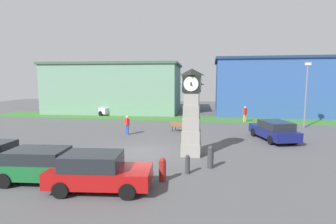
% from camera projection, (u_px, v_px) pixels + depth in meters
% --- Properties ---
extents(ground_plane, '(79.77, 79.77, 0.00)m').
position_uv_depth(ground_plane, '(144.00, 152.00, 16.46)').
color(ground_plane, '#4C4C4F').
extents(clock_tower, '(1.42, 1.37, 5.14)m').
position_uv_depth(clock_tower, '(191.00, 114.00, 15.44)').
color(clock_tower, gray).
rests_on(clock_tower, ground_plane).
extents(bollard_near_tower, '(0.27, 0.27, 0.90)m').
position_uv_depth(bollard_near_tower, '(135.00, 177.00, 10.90)').
color(bollard_near_tower, '#333338').
rests_on(bollard_near_tower, ground_plane).
extents(bollard_mid_row, '(0.32, 0.32, 1.07)m').
position_uv_depth(bollard_mid_row, '(162.00, 169.00, 11.61)').
color(bollard_mid_row, maroon).
rests_on(bollard_mid_row, ground_plane).
extents(bollard_far_row, '(0.23, 0.23, 0.93)m').
position_uv_depth(bollard_far_row, '(187.00, 164.00, 12.56)').
color(bollard_far_row, '#333338').
rests_on(bollard_far_row, ground_plane).
extents(bollard_end_row, '(0.31, 0.31, 1.17)m').
position_uv_depth(bollard_end_row, '(211.00, 157.00, 13.35)').
color(bollard_end_row, '#333338').
rests_on(bollard_end_row, ground_plane).
extents(car_near_tower, '(4.57, 2.24, 1.46)m').
position_uv_depth(car_near_tower, '(44.00, 165.00, 11.58)').
color(car_near_tower, '#19602D').
rests_on(car_near_tower, ground_plane).
extents(car_by_building, '(4.32, 2.27, 1.54)m').
position_uv_depth(car_by_building, '(98.00, 171.00, 10.66)').
color(car_by_building, '#A51111').
rests_on(car_by_building, ground_plane).
extents(car_far_lot, '(4.55, 3.31, 1.61)m').
position_uv_depth(car_far_lot, '(98.00, 108.00, 34.03)').
color(car_far_lot, silver).
rests_on(car_far_lot, ground_plane).
extents(car_end_of_row, '(3.08, 4.81, 1.47)m').
position_uv_depth(car_end_of_row, '(274.00, 130.00, 19.51)').
color(car_end_of_row, navy).
rests_on(car_end_of_row, ground_plane).
extents(bench, '(1.61, 1.37, 0.90)m').
position_uv_depth(bench, '(179.00, 126.00, 22.63)').
color(bench, brown).
rests_on(bench, ground_plane).
extents(pedestrian_near_bench, '(0.46, 0.44, 1.69)m').
position_uv_depth(pedestrian_near_bench, '(245.00, 113.00, 27.91)').
color(pedestrian_near_bench, gold).
rests_on(pedestrian_near_bench, ground_plane).
extents(pedestrian_by_cars, '(0.46, 0.45, 1.56)m').
position_uv_depth(pedestrian_by_cars, '(127.00, 124.00, 21.48)').
color(pedestrian_by_cars, '#264CA5').
rests_on(pedestrian_by_cars, ground_plane).
extents(street_lamp_far_side, '(0.50, 0.24, 6.07)m').
position_uv_depth(street_lamp_far_side, '(306.00, 90.00, 24.34)').
color(street_lamp_far_side, slate).
rests_on(street_lamp_far_side, ground_plane).
extents(warehouse_blue_far, '(18.69, 12.53, 6.74)m').
position_uv_depth(warehouse_blue_far, '(118.00, 88.00, 37.78)').
color(warehouse_blue_far, gray).
rests_on(warehouse_blue_far, ground_plane).
extents(storefront_low_left, '(17.37, 11.96, 7.22)m').
position_uv_depth(storefront_low_left, '(280.00, 86.00, 35.19)').
color(storefront_low_left, '#2D5193').
rests_on(storefront_low_left, ground_plane).
extents(grass_verge_far, '(47.86, 4.83, 0.04)m').
position_uv_depth(grass_verge_far, '(181.00, 118.00, 30.65)').
color(grass_verge_far, '#386B2D').
rests_on(grass_verge_far, ground_plane).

